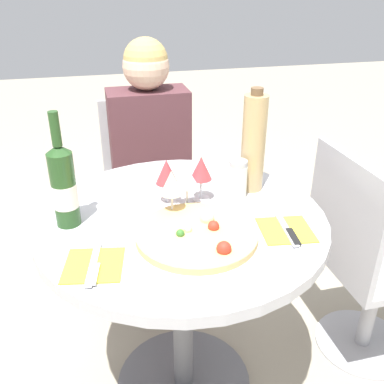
% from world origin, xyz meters
% --- Properties ---
extents(ground_plane, '(12.00, 12.00, 0.00)m').
position_xyz_m(ground_plane, '(0.00, 0.00, 0.00)').
color(ground_plane, '#9E937F').
rests_on(ground_plane, ground).
extents(dining_table, '(0.90, 0.90, 0.77)m').
position_xyz_m(dining_table, '(0.00, 0.00, 0.59)').
color(dining_table, slate).
rests_on(dining_table, ground_plane).
extents(chair_behind_diner, '(0.44, 0.44, 0.89)m').
position_xyz_m(chair_behind_diner, '(0.01, 0.83, 0.44)').
color(chair_behind_diner, '#ADADB2').
rests_on(chair_behind_diner, ground_plane).
extents(seated_diner, '(0.36, 0.42, 1.21)m').
position_xyz_m(seated_diner, '(0.01, 0.69, 0.56)').
color(seated_diner, '#512D33').
rests_on(seated_diner, ground_plane).
extents(chair_empty_side, '(0.44, 0.44, 0.89)m').
position_xyz_m(chair_empty_side, '(0.73, 0.01, 0.44)').
color(chair_empty_side, '#ADADB2').
rests_on(chair_empty_side, ground_plane).
extents(pizza_large, '(0.35, 0.35, 0.05)m').
position_xyz_m(pizza_large, '(0.02, -0.14, 0.78)').
color(pizza_large, '#DBB26B').
rests_on(pizza_large, dining_table).
extents(wine_bottle, '(0.07, 0.07, 0.35)m').
position_xyz_m(wine_bottle, '(-0.34, 0.03, 0.89)').
color(wine_bottle, '#23471E').
rests_on(wine_bottle, dining_table).
extents(tall_carafe, '(0.08, 0.08, 0.36)m').
position_xyz_m(tall_carafe, '(0.28, 0.13, 0.94)').
color(tall_carafe, tan).
rests_on(tall_carafe, dining_table).
extents(sugar_shaker, '(0.06, 0.06, 0.13)m').
position_xyz_m(sugar_shaker, '(0.21, 0.08, 0.83)').
color(sugar_shaker, silver).
rests_on(sugar_shaker, dining_table).
extents(wine_glass_back_right, '(0.07, 0.07, 0.15)m').
position_xyz_m(wine_glass_back_right, '(0.09, 0.09, 0.88)').
color(wine_glass_back_right, silver).
rests_on(wine_glass_back_right, dining_table).
extents(wine_glass_back_left, '(0.07, 0.07, 0.15)m').
position_xyz_m(wine_glass_back_left, '(-0.03, 0.09, 0.88)').
color(wine_glass_back_left, silver).
rests_on(wine_glass_back_left, dining_table).
extents(wine_glass_front_left, '(0.07, 0.07, 0.15)m').
position_xyz_m(wine_glass_front_left, '(-0.03, 0.01, 0.88)').
color(wine_glass_front_left, silver).
rests_on(wine_glass_front_left, dining_table).
extents(wine_glass_center, '(0.07, 0.07, 0.14)m').
position_xyz_m(wine_glass_center, '(0.03, 0.05, 0.87)').
color(wine_glass_center, silver).
rests_on(wine_glass_center, dining_table).
extents(place_setting_left, '(0.17, 0.19, 0.01)m').
position_xyz_m(place_setting_left, '(-0.28, -0.20, 0.77)').
color(place_setting_left, yellow).
rests_on(place_setting_left, dining_table).
extents(place_setting_right, '(0.17, 0.19, 0.01)m').
position_xyz_m(place_setting_right, '(0.28, -0.16, 0.77)').
color(place_setting_right, yellow).
rests_on(place_setting_right, dining_table).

